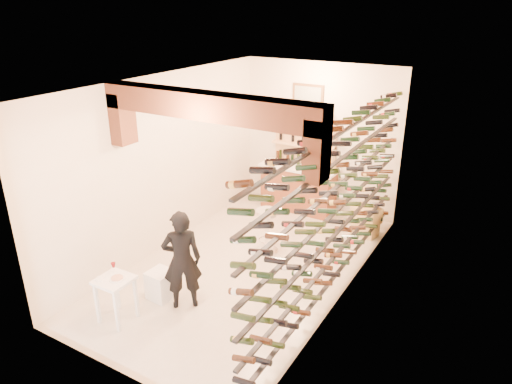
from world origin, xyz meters
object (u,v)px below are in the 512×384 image
white_stool (161,285)px  crate_lower (365,228)px  back_counter (298,187)px  wine_rack (334,203)px  chrome_barstool (267,228)px  person (182,260)px  tasting_table (115,286)px

white_stool → crate_lower: (2.07, 3.69, -0.09)m
white_stool → back_counter: bearing=84.9°
crate_lower → wine_rack: bearing=-86.6°
chrome_barstool → crate_lower: bearing=49.3°
wine_rack → chrome_barstool: wine_rack is taller
person → back_counter: bearing=-130.0°
wine_rack → tasting_table: 3.40m
wine_rack → person: 2.42m
tasting_table → white_stool: tasting_table is taller
crate_lower → back_counter: bearing=165.2°
back_counter → chrome_barstool: size_ratio=2.02×
person → crate_lower: 4.07m
white_stool → chrome_barstool: (0.72, 2.11, 0.26)m
back_counter → white_stool: (-0.37, -4.14, -0.30)m
back_counter → chrome_barstool: back_counter is taller
tasting_table → crate_lower: tasting_table is taller
wine_rack → back_counter: (-1.83, 2.65, -1.02)m
back_counter → crate_lower: bearing=-14.8°
person → white_stool: bearing=-38.4°
person → chrome_barstool: person is taller
wine_rack → crate_lower: wine_rack is taller
wine_rack → tasting_table: size_ratio=6.79×
wine_rack → white_stool: bearing=-146.0°
wine_rack → crate_lower: 2.61m
crate_lower → chrome_barstool: bearing=-130.7°
white_stool → crate_lower: bearing=60.7°
white_stool → person: person is taller
person → chrome_barstool: (0.27, 2.09, -0.30)m
tasting_table → person: size_ratio=0.53×
wine_rack → back_counter: 3.38m
white_stool → chrome_barstool: 2.24m
wine_rack → chrome_barstool: bearing=157.2°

